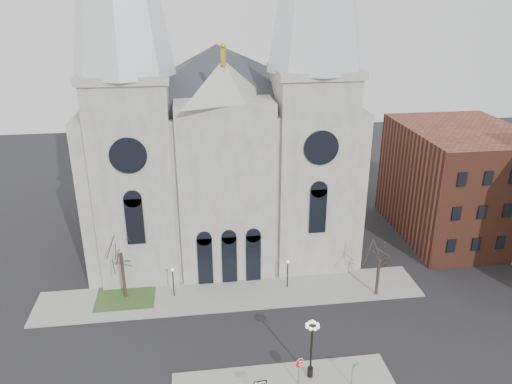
{
  "coord_description": "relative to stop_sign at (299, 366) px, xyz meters",
  "views": [
    {
      "loc": [
        -3.47,
        -33.37,
        29.73
      ],
      "look_at": [
        2.14,
        8.0,
        12.78
      ],
      "focal_mm": 35.0,
      "sensor_mm": 36.0,
      "label": 1
    }
  ],
  "objects": [
    {
      "name": "street_name_sign",
      "position": [
        4.32,
        -0.59,
        -0.59
      ],
      "size": [
        0.62,
        0.31,
        2.08
      ],
      "rotation": [
        0.0,
        0.0,
        0.42
      ],
      "color": "slate",
      "rests_on": "sidewalk_near"
    },
    {
      "name": "ped_lamp_left",
      "position": [
        -10.17,
        14.05,
        0.36
      ],
      "size": [
        0.32,
        0.32,
        3.26
      ],
      "color": "black",
      "rests_on": "sidewalk_far"
    },
    {
      "name": "ground",
      "position": [
        -4.17,
        2.55,
        -1.97
      ],
      "size": [
        160.0,
        160.0,
        0.0
      ],
      "primitive_type": "plane",
      "color": "black",
      "rests_on": "ground"
    },
    {
      "name": "stop_sign",
      "position": [
        0.0,
        0.0,
        0.0
      ],
      "size": [
        0.92,
        0.16,
        2.57
      ],
      "rotation": [
        0.0,
        0.0,
        0.14
      ],
      "color": "slate",
      "rests_on": "sidewalk_near"
    },
    {
      "name": "sidewalk_far",
      "position": [
        -4.17,
        13.55,
        -1.9
      ],
      "size": [
        40.0,
        6.0,
        0.14
      ],
      "primitive_type": "cube",
      "color": "gray",
      "rests_on": "ground"
    },
    {
      "name": "cathedral",
      "position": [
        -4.17,
        25.4,
        16.51
      ],
      "size": [
        33.0,
        26.66,
        54.0
      ],
      "color": "gray",
      "rests_on": "ground"
    },
    {
      "name": "bg_building_brick",
      "position": [
        25.83,
        24.55,
        5.03
      ],
      "size": [
        14.0,
        18.0,
        14.0
      ],
      "primitive_type": "cube",
      "color": "brown",
      "rests_on": "ground"
    },
    {
      "name": "globe_lamp",
      "position": [
        1.14,
        0.71,
        1.68
      ],
      "size": [
        1.44,
        1.44,
        5.58
      ],
      "rotation": [
        0.0,
        0.0,
        0.23
      ],
      "color": "black",
      "rests_on": "sidewalk_near"
    },
    {
      "name": "tree_left",
      "position": [
        -15.17,
        14.55,
        3.62
      ],
      "size": [
        3.2,
        3.2,
        7.5
      ],
      "color": "black",
      "rests_on": "ground"
    },
    {
      "name": "ped_lamp_right",
      "position": [
        1.83,
        14.05,
        0.36
      ],
      "size": [
        0.32,
        0.32,
        3.26
      ],
      "color": "black",
      "rests_on": "sidewalk_far"
    },
    {
      "name": "tree_right",
      "position": [
        10.83,
        11.55,
        2.5
      ],
      "size": [
        3.2,
        3.2,
        6.0
      ],
      "color": "black",
      "rests_on": "ground"
    },
    {
      "name": "grass_patch",
      "position": [
        -15.17,
        14.55,
        -1.88
      ],
      "size": [
        6.0,
        5.0,
        0.18
      ],
      "primitive_type": "cube",
      "color": "#2E4E21",
      "rests_on": "ground"
    }
  ]
}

